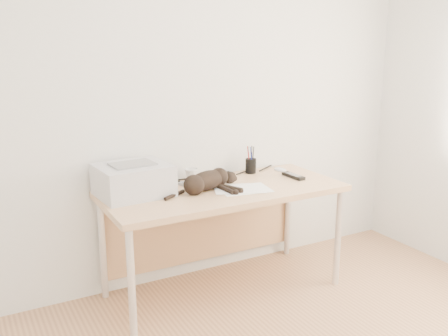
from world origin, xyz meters
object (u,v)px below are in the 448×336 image
printer (133,180)px  mug (191,175)px  desk (217,204)px  mouse (280,168)px  cat (206,182)px  pen_cup (251,166)px

printer → mug: bearing=16.5°
desk → mouse: bearing=11.5°
cat → printer: bearing=146.5°
desk → pen_cup: bearing=24.5°
printer → mug: size_ratio=5.10×
pen_cup → mouse: bearing=-10.8°
printer → mouse: bearing=3.2°
pen_cup → desk: bearing=-155.5°
pen_cup → mouse: (0.23, -0.04, -0.04)m
desk → mug: mug is taller
printer → pen_cup: 0.94m
pen_cup → mouse: size_ratio=1.78×
printer → cat: (0.45, -0.14, -0.04)m
desk → pen_cup: 0.44m
desk → cat: cat is taller
printer → pen_cup: bearing=6.7°
mouse → desk: bearing=177.3°
mug → pen_cup: (0.47, -0.03, 0.01)m
mug → pen_cup: bearing=-3.3°
mug → desk: bearing=-61.8°
printer → cat: bearing=-17.0°
desk → pen_cup: (0.37, 0.17, 0.19)m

